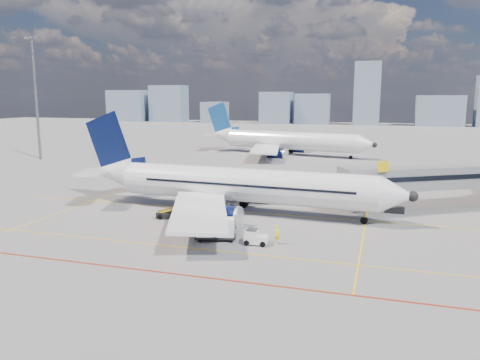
% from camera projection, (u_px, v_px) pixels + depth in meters
% --- Properties ---
extents(ground, '(420.00, 420.00, 0.00)m').
position_uv_depth(ground, '(218.00, 230.00, 46.86)').
color(ground, gray).
rests_on(ground, ground).
extents(apron_markings, '(90.00, 35.12, 0.01)m').
position_uv_depth(apron_markings, '(198.00, 241.00, 43.34)').
color(apron_markings, yellow).
rests_on(apron_markings, ground).
extents(jet_bridge, '(23.55, 15.78, 6.30)m').
position_uv_depth(jet_bridge, '(453.00, 178.00, 55.27)').
color(jet_bridge, gray).
rests_on(jet_bridge, ground).
extents(floodlight_mast_nw, '(3.20, 0.61, 25.45)m').
position_uv_depth(floodlight_mast_nw, '(36.00, 95.00, 98.09)').
color(floodlight_mast_nw, slate).
rests_on(floodlight_mast_nw, ground).
extents(distant_skyline, '(251.65, 15.74, 29.50)m').
position_uv_depth(distant_skyline, '(343.00, 106.00, 225.23)').
color(distant_skyline, gray).
rests_on(distant_skyline, ground).
extents(main_aircraft, '(40.01, 34.84, 11.66)m').
position_uv_depth(main_aircraft, '(230.00, 185.00, 53.86)').
color(main_aircraft, white).
rests_on(main_aircraft, ground).
extents(second_aircraft, '(41.95, 36.09, 12.39)m').
position_uv_depth(second_aircraft, '(283.00, 141.00, 108.21)').
color(second_aircraft, white).
rests_on(second_aircraft, ground).
extents(baggage_tug, '(2.07, 1.28, 1.42)m').
position_uv_depth(baggage_tug, '(255.00, 237.00, 42.22)').
color(baggage_tug, white).
rests_on(baggage_tug, ground).
extents(cargo_dolly, '(4.06, 2.62, 2.06)m').
position_uv_depth(cargo_dolly, '(216.00, 228.00, 43.52)').
color(cargo_dolly, black).
rests_on(cargo_dolly, ground).
extents(belt_loader, '(5.70, 2.32, 2.29)m').
position_uv_depth(belt_loader, '(176.00, 213.00, 51.36)').
color(belt_loader, black).
rests_on(belt_loader, ground).
extents(ramp_worker, '(0.63, 0.76, 1.80)m').
position_uv_depth(ramp_worker, '(277.00, 234.00, 42.44)').
color(ramp_worker, '#FAFF1A').
rests_on(ramp_worker, ground).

